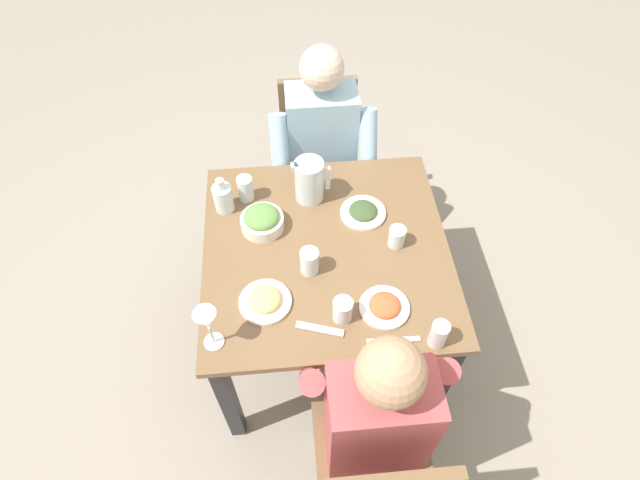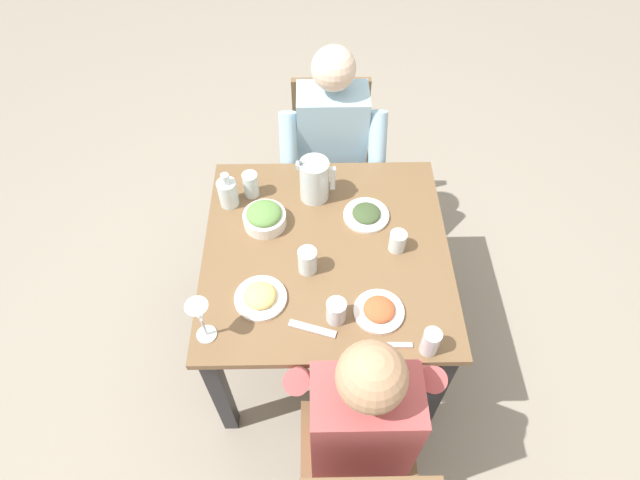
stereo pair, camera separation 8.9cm
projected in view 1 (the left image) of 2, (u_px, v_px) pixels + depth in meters
The scene contains 20 objects.
ground_plane at pixel (325, 335), 2.57m from camera, with size 8.00×8.00×0.00m, color gray.
dining_table at pixel (326, 265), 2.09m from camera, with size 0.96×0.96×0.72m.
chair_near at pixel (378, 476), 1.71m from camera, with size 0.40×0.40×0.87m.
chair_far at pixel (319, 153), 2.66m from camera, with size 0.40×0.40×0.87m.
diner_near at pixel (372, 400), 1.72m from camera, with size 0.48×0.53×1.17m.
diner_far at pixel (323, 160), 2.42m from camera, with size 0.48×0.53×1.17m.
water_pitcher at pixel (310, 180), 2.09m from camera, with size 0.16×0.12×0.19m.
salad_bowl at pixel (262, 220), 2.04m from camera, with size 0.17×0.17×0.09m.
plate_rice_curry at pixel (384, 306), 1.82m from camera, with size 0.18×0.18×0.04m.
plate_fries at pixel (265, 300), 1.84m from camera, with size 0.19×0.19×0.05m.
plate_dolmas at pixel (363, 212), 2.10m from camera, with size 0.19×0.19×0.04m.
water_glass_far_right at pixel (397, 238), 1.98m from camera, with size 0.07×0.07×0.09m, color silver.
water_glass_center at pixel (309, 261), 1.90m from camera, with size 0.07×0.07×0.11m, color silver.
water_glass_by_pitcher at pixel (439, 334), 1.71m from camera, with size 0.06×0.06×0.11m, color silver.
water_glass_near_left at pixel (343, 310), 1.78m from camera, with size 0.07×0.07×0.10m, color silver.
water_glass_far_left at pixel (245, 188), 2.12m from camera, with size 0.06×0.06×0.11m, color silver.
wine_glass at pixel (207, 322), 1.64m from camera, with size 0.08×0.08×0.20m.
oil_carafe at pixel (223, 199), 2.08m from camera, with size 0.08×0.08×0.16m.
fork_near at pixel (320, 329), 1.78m from camera, with size 0.17×0.03×0.01m, color silver.
knife_near at pixel (394, 340), 1.76m from camera, with size 0.18×0.02×0.01m, color silver.
Camera 1 is at (-0.13, -1.19, 2.32)m, focal length 28.90 mm.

